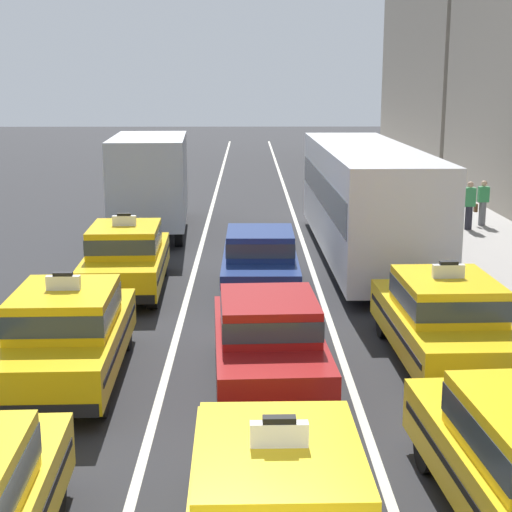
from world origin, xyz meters
name	(u,v)px	position (x,y,z in m)	size (l,w,h in m)	color
lane_stripe_left_center	(203,240)	(-1.60, 20.00, 0.00)	(0.14, 80.00, 0.01)	silver
lane_stripe_center_right	(302,240)	(1.60, 20.00, 0.00)	(0.14, 80.00, 0.01)	silver
taxi_left_second	(67,333)	(-3.23, 8.00, 0.88)	(1.94, 4.61, 1.96)	black
taxi_left_third	(126,257)	(-3.10, 13.79, 0.88)	(1.97, 4.62, 1.96)	black
box_truck_left_fourth	(152,180)	(-3.37, 21.38, 1.78)	(2.58, 7.07, 3.27)	black
sedan_center_second	(268,339)	(0.19, 7.74, 0.85)	(1.97, 4.38, 1.58)	black
sedan_center_third	(260,260)	(0.14, 13.53, 0.85)	(1.78, 4.31, 1.58)	black
taxi_right_second	(444,318)	(3.38, 8.73, 0.88)	(1.94, 4.61, 1.96)	black
bus_right_third	(365,195)	(3.19, 17.44, 1.82)	(2.66, 11.23, 3.22)	black
pedestrian_near_crosswalk	(469,205)	(7.22, 20.94, 0.97)	(0.36, 0.24, 1.61)	#23232D
pedestrian_mid_block	(483,203)	(7.89, 21.70, 0.92)	(0.47, 0.24, 1.54)	slate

